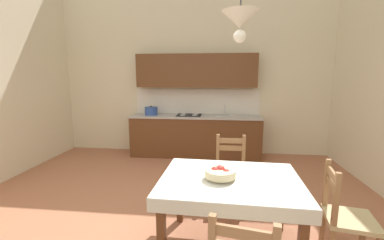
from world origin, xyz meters
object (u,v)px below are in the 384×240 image
(dining_chair_window_side, at_px, (345,217))
(fruit_bowl, at_px, (220,173))
(dining_chair_kitchen_side, at_px, (231,172))
(dining_table, at_px, (230,190))
(pendant_lamp, at_px, (240,21))
(kitchen_cabinetry, at_px, (195,117))

(dining_chair_window_side, height_order, fruit_bowl, dining_chair_window_side)
(dining_chair_kitchen_side, bearing_deg, dining_table, -93.15)
(dining_chair_window_side, distance_m, fruit_bowl, 1.21)
(dining_chair_kitchen_side, bearing_deg, pendant_lamp, -90.41)
(dining_chair_kitchen_side, xyz_separation_m, fruit_bowl, (-0.15, -1.00, 0.37))
(fruit_bowl, height_order, pendant_lamp, pendant_lamp)
(dining_chair_window_side, relative_size, pendant_lamp, 1.16)
(kitchen_cabinetry, distance_m, dining_chair_kitchen_side, 2.23)
(kitchen_cabinetry, xyz_separation_m, dining_chair_window_side, (1.69, -3.11, -0.41))
(dining_chair_window_side, bearing_deg, kitchen_cabinetry, 118.47)
(dining_chair_kitchen_side, height_order, fruit_bowl, dining_chair_kitchen_side)
(dining_chair_kitchen_side, bearing_deg, kitchen_cabinetry, 108.19)
(kitchen_cabinetry, relative_size, pendant_lamp, 3.50)
(dining_chair_kitchen_side, distance_m, pendant_lamp, 2.03)
(kitchen_cabinetry, bearing_deg, fruit_bowl, -80.17)
(kitchen_cabinetry, relative_size, fruit_bowl, 9.38)
(dining_table, relative_size, dining_chair_kitchen_side, 1.49)
(kitchen_cabinetry, xyz_separation_m, dining_table, (0.63, -3.06, -0.23))
(fruit_bowl, distance_m, pendant_lamp, 1.39)
(kitchen_cabinetry, relative_size, dining_chair_kitchen_side, 3.03)
(dining_chair_window_side, distance_m, pendant_lamp, 2.02)
(pendant_lamp, bearing_deg, dining_chair_kitchen_side, 89.59)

